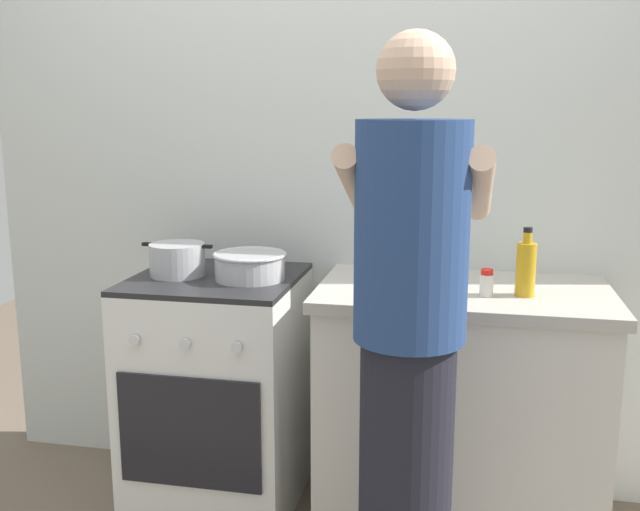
{
  "coord_description": "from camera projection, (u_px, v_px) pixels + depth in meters",
  "views": [
    {
      "loc": [
        0.56,
        -2.32,
        1.51
      ],
      "look_at": [
        0.05,
        0.12,
        1.0
      ],
      "focal_mm": 40.77,
      "sensor_mm": 36.0,
      "label": 1
    }
  ],
  "objects": [
    {
      "name": "back_wall",
      "position": [
        377.0,
        175.0,
        2.83
      ],
      "size": [
        3.2,
        0.1,
        2.5
      ],
      "color": "silver",
      "rests_on": "ground"
    },
    {
      "name": "countertop",
      "position": [
        459.0,
        410.0,
        2.58
      ],
      "size": [
        1.0,
        0.6,
        0.9
      ],
      "color": "silver",
      "rests_on": "ground"
    },
    {
      "name": "stove_range",
      "position": [
        219.0,
        391.0,
        2.76
      ],
      "size": [
        0.6,
        0.62,
        0.9
      ],
      "color": "white",
      "rests_on": "ground"
    },
    {
      "name": "pot",
      "position": [
        177.0,
        260.0,
        2.67
      ],
      "size": [
        0.27,
        0.2,
        0.12
      ],
      "color": "#B2B2B7",
      "rests_on": "stove_range"
    },
    {
      "name": "mixing_bowl",
      "position": [
        250.0,
        265.0,
        2.62
      ],
      "size": [
        0.27,
        0.27,
        0.1
      ],
      "color": "#B7B7BC",
      "rests_on": "stove_range"
    },
    {
      "name": "utensil_crock",
      "position": [
        400.0,
        250.0,
        2.67
      ],
      "size": [
        0.1,
        0.1,
        0.32
      ],
      "color": "silver",
      "rests_on": "countertop"
    },
    {
      "name": "spice_bottle",
      "position": [
        487.0,
        283.0,
        2.38
      ],
      "size": [
        0.04,
        0.04,
        0.09
      ],
      "color": "silver",
      "rests_on": "countertop"
    },
    {
      "name": "oil_bottle",
      "position": [
        526.0,
        268.0,
        2.37
      ],
      "size": [
        0.06,
        0.06,
        0.23
      ],
      "color": "gold",
      "rests_on": "countertop"
    },
    {
      "name": "person",
      "position": [
        409.0,
        352.0,
        1.96
      ],
      "size": [
        0.41,
        0.5,
        1.7
      ],
      "color": "black",
      "rests_on": "ground"
    }
  ]
}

